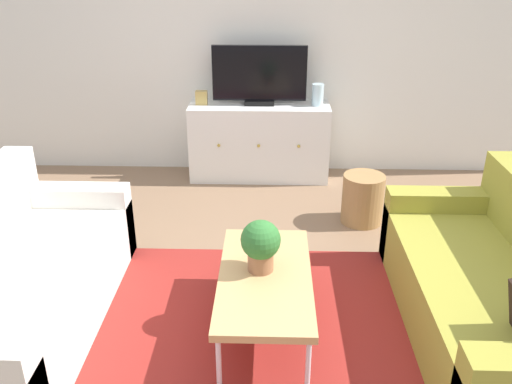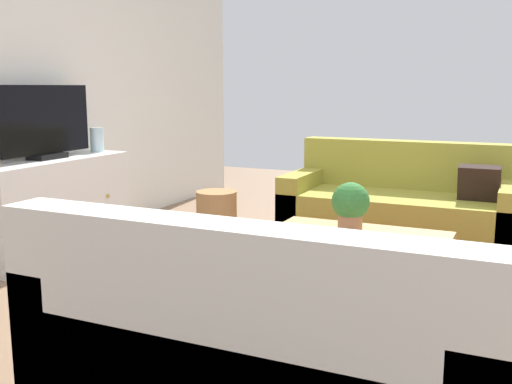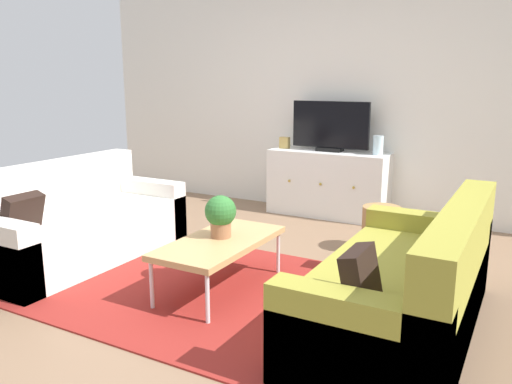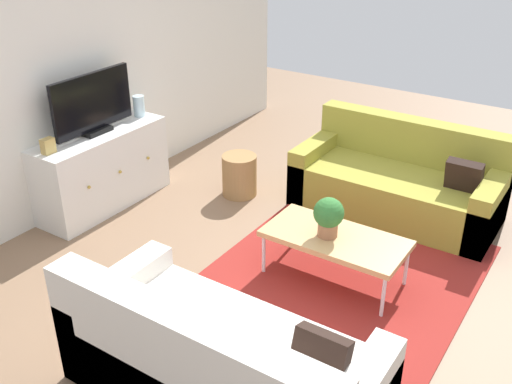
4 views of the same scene
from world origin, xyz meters
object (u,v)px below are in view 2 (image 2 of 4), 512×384
object	(u,v)px
coffee_table	(360,237)
flat_screen_tv	(45,123)
potted_plant	(350,205)
couch_left_side	(256,347)
tv_console	(53,206)
glass_vase	(97,140)
wicker_basket	(217,216)
couch_right_side	(403,210)

from	to	relation	value
coffee_table	flat_screen_tv	world-z (taller)	flat_screen_tv
potted_plant	couch_left_side	bearing A→B (deg)	-177.90
coffee_table	flat_screen_tv	xyz separation A→B (m)	(-0.09, 2.40, 0.65)
coffee_table	tv_console	size ratio (longest dim) A/B	0.80
potted_plant	glass_vase	bearing A→B (deg)	78.25
coffee_table	couch_left_side	bearing A→B (deg)	179.94
wicker_basket	couch_left_side	bearing A→B (deg)	-148.15
couch_right_side	coffee_table	distance (m)	1.37
couch_right_side	glass_vase	world-z (taller)	glass_vase
couch_right_side	glass_vase	size ratio (longest dim) A/B	9.07
coffee_table	flat_screen_tv	bearing A→B (deg)	92.20
coffee_table	tv_console	distance (m)	2.38
tv_console	couch_left_side	bearing A→B (deg)	-120.82
potted_plant	glass_vase	size ratio (longest dim) A/B	1.54
potted_plant	tv_console	bearing A→B (deg)	91.60
coffee_table	potted_plant	distance (m)	0.21
couch_left_side	flat_screen_tv	distance (m)	2.88
tv_console	wicker_basket	size ratio (longest dim) A/B	3.23
tv_console	coffee_table	bearing A→B (deg)	-87.78
couch_left_side	potted_plant	world-z (taller)	couch_left_side
couch_left_side	flat_screen_tv	world-z (taller)	flat_screen_tv
flat_screen_tv	glass_vase	distance (m)	0.57
couch_left_side	coffee_table	xyz separation A→B (m)	(1.51, -0.00, 0.08)
coffee_table	glass_vase	size ratio (longest dim) A/B	5.29
couch_right_side	tv_console	xyz separation A→B (m)	(-1.46, 2.37, 0.09)
couch_left_side	wicker_basket	world-z (taller)	couch_left_side
tv_console	glass_vase	distance (m)	0.72
couch_left_side	glass_vase	bearing A→B (deg)	50.40
coffee_table	flat_screen_tv	distance (m)	2.48
potted_plant	glass_vase	world-z (taller)	glass_vase
couch_left_side	wicker_basket	xyz separation A→B (m)	(2.29, 1.42, -0.07)
flat_screen_tv	couch_right_side	bearing A→B (deg)	-58.68
potted_plant	tv_console	size ratio (longest dim) A/B	0.23
coffee_table	wicker_basket	bearing A→B (deg)	61.19
couch_right_side	coffee_table	xyz separation A→B (m)	(-1.36, -0.00, 0.08)
coffee_table	potted_plant	bearing A→B (deg)	115.85
tv_console	wicker_basket	xyz separation A→B (m)	(0.88, -0.95, -0.16)
coffee_table	tv_console	bearing A→B (deg)	92.22
wicker_basket	potted_plant	bearing A→B (deg)	-120.63
couch_right_side	potted_plant	world-z (taller)	couch_right_side
couch_left_side	flat_screen_tv	bearing A→B (deg)	59.39
couch_left_side	coffee_table	world-z (taller)	couch_left_side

